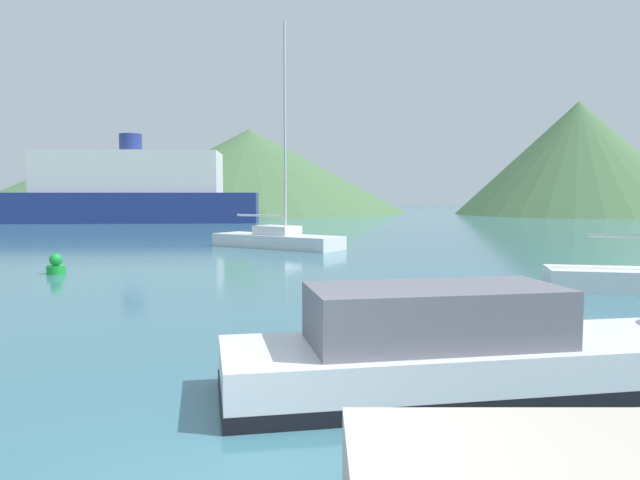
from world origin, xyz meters
TOP-DOWN VIEW (x-y plane):
  - motorboat_near at (3.49, 3.39)m, footprint 7.95×3.27m
  - sailboat_inner at (-1.25, 24.88)m, footprint 6.58×5.30m
  - ferry_distant at (-16.11, 51.19)m, footprint 22.95×9.49m
  - buoy_marker at (-7.77, 15.20)m, footprint 0.59×0.59m
  - hill_west at (-32.44, 84.39)m, footprint 34.96×34.96m
  - hill_central at (-8.48, 77.68)m, footprint 41.15×41.15m
  - hill_east at (31.48, 69.80)m, footprint 28.36×28.36m

SIDE VIEW (x-z plane):
  - buoy_marker at x=-7.77m, z-range -0.06..0.61m
  - motorboat_near at x=3.49m, z-range -0.55..1.45m
  - sailboat_inner at x=-1.25m, z-range -4.80..5.71m
  - ferry_distant at x=-16.11m, z-range -1.17..6.66m
  - hill_west at x=-32.44m, z-range 0.00..7.89m
  - hill_central at x=-8.48m, z-range 0.00..10.91m
  - hill_east at x=31.48m, z-range 0.00..13.39m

